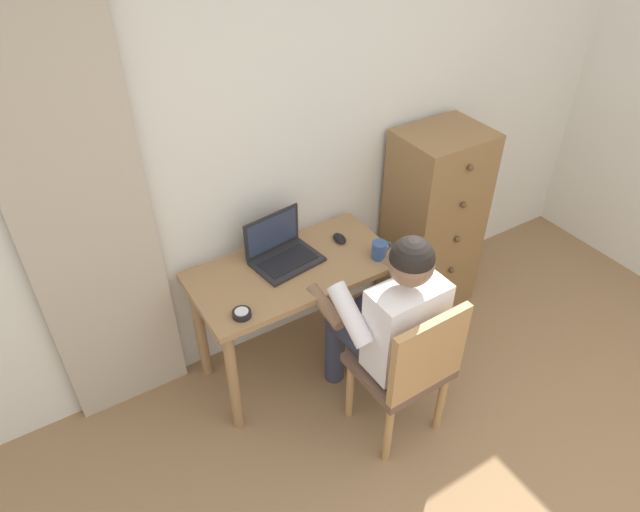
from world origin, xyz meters
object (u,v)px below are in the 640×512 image
laptop (282,251)px  coffee_mug (380,250)px  computer_mouse (340,238)px  desk (294,286)px  chair (409,366)px  desk_clock (242,314)px  dresser (433,222)px  person_seated (388,316)px

laptop → coffee_mug: bearing=-30.2°
laptop → computer_mouse: laptop is taller
desk → computer_mouse: (0.33, 0.07, 0.14)m
laptop → chair: bearing=-72.6°
desk_clock → coffee_mug: (0.81, 0.03, 0.03)m
computer_mouse → desk: bearing=-162.7°
dresser → coffee_mug: bearing=-158.0°
chair → coffee_mug: size_ratio=7.37×
desk_clock → person_seated: bearing=-27.7°
chair → person_seated: 0.26m
chair → person_seated: size_ratio=0.74×
chair → computer_mouse: chair is taller
person_seated → computer_mouse: person_seated is taller
desk_clock → coffee_mug: bearing=1.8°
chair → computer_mouse: bearing=82.6°
dresser → chair: bearing=-135.9°
dresser → chair: 1.12m
person_seated → laptop: 0.66m
dresser → computer_mouse: size_ratio=11.91×
laptop → person_seated: bearing=-68.1°
laptop → desk_clock: laptop is taller
desk → chair: bearing=-71.4°
computer_mouse → desk_clock: computer_mouse is taller
chair → laptop: (-0.25, 0.79, 0.28)m
person_seated → computer_mouse: (0.10, 0.58, 0.06)m
dresser → desk: bearing=-175.5°
computer_mouse → coffee_mug: coffee_mug is taller
dresser → computer_mouse: dresser is taller
person_seated → computer_mouse: bearing=80.0°
laptop → computer_mouse: bearing=-3.9°
person_seated → desk_clock: (-0.61, 0.32, 0.06)m
desk → dresser: size_ratio=0.90×
coffee_mug → laptop: bearing=149.8°
chair → laptop: 0.87m
desk → person_seated: 0.56m
person_seated → laptop: (-0.24, 0.60, 0.10)m
computer_mouse → desk_clock: size_ratio=1.11×
person_seated → coffee_mug: 0.41m
person_seated → laptop: size_ratio=3.23×
desk → computer_mouse: 0.37m
chair → person_seated: bearing=91.2°
desk → chair: chair is taller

